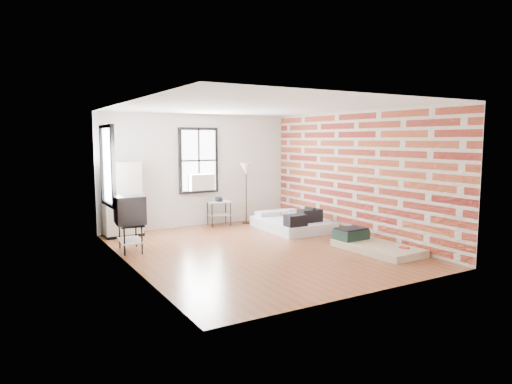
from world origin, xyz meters
TOP-DOWN VIEW (x-y plane):
  - ground at (0.00, 0.00)m, footprint 6.00×6.00m
  - room_shell at (0.23, 0.36)m, footprint 5.02×6.02m
  - mattress_main at (1.74, 1.33)m, footprint 1.45×1.92m
  - mattress_bare at (1.92, -1.12)m, footprint 0.98×1.76m
  - wardrobe at (-2.00, 2.65)m, footprint 0.86×0.52m
  - side_table at (0.44, 2.72)m, footprint 0.60×0.51m
  - floor_lamp at (1.19, 2.65)m, footprint 0.34×0.34m
  - tv_stand at (-2.21, 1.17)m, footprint 0.61×0.82m

SIDE VIEW (x-z plane):
  - ground at x=0.00m, z-range 0.00..0.00m
  - mattress_bare at x=1.92m, z-range -0.07..0.30m
  - mattress_main at x=1.74m, z-range -0.14..0.46m
  - side_table at x=0.44m, z-range 0.13..0.86m
  - tv_stand at x=-2.21m, z-range 0.24..1.34m
  - wardrobe at x=-2.00m, z-range 0.00..1.68m
  - floor_lamp at x=1.19m, z-range 0.55..2.12m
  - room_shell at x=0.23m, z-range 0.33..3.14m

